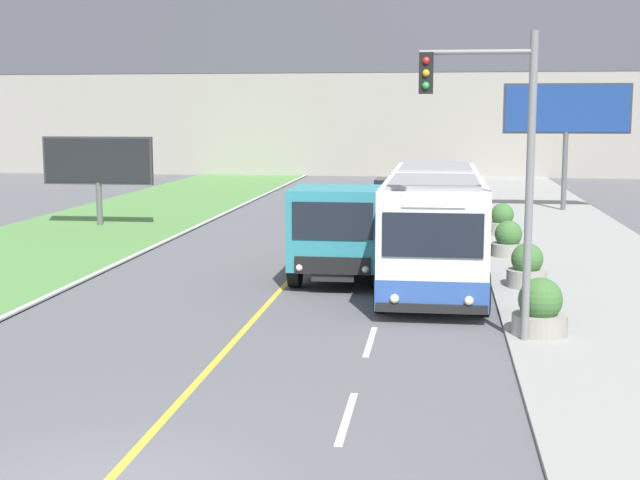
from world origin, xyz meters
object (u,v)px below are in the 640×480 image
object	(u,v)px
planter_round_third	(508,241)
planter_round_far	(502,221)
billboard_large	(567,113)
planter_round_near	(540,310)
planter_round_second	(527,268)
traffic_light_mast	(498,148)
dump_truck	(341,233)
city_bus	(434,224)
car_distant	(391,194)
billboard_small	(98,163)

from	to	relation	value
planter_round_third	planter_round_far	xyz separation A→B (m)	(0.15, 5.11, 0.02)
billboard_large	planter_round_far	size ratio (longest dim) A/B	5.08
planter_round_near	planter_round_second	bearing A→B (deg)	87.63
traffic_light_mast	planter_round_far	size ratio (longest dim) A/B	5.29
dump_truck	billboard_large	distance (m)	20.61
billboard_large	planter_round_near	bearing A→B (deg)	-98.58
city_bus	car_distant	xyz separation A→B (m)	(-2.18, 17.95, -0.83)
car_distant	billboard_small	bearing A→B (deg)	-144.71
billboard_large	planter_round_far	distance (m)	10.32
billboard_large	planter_round_third	bearing A→B (deg)	-104.21
billboard_small	planter_round_far	xyz separation A→B (m)	(16.12, -0.97, -1.99)
planter_round_far	city_bus	bearing A→B (deg)	-105.60
city_bus	traffic_light_mast	xyz separation A→B (m)	(1.26, -6.95, 2.40)
billboard_large	dump_truck	bearing A→B (deg)	-114.40
billboard_small	planter_round_near	bearing A→B (deg)	-45.78
car_distant	planter_round_second	size ratio (longest dim) A/B	3.71
car_distant	billboard_small	distance (m)	14.18
billboard_small	planter_round_far	distance (m)	16.27
traffic_light_mast	planter_round_second	xyz separation A→B (m)	(1.18, 5.59, -3.33)
dump_truck	planter_round_near	bearing A→B (deg)	-50.18
planter_round_second	planter_round_third	world-z (taller)	planter_round_second
city_bus	planter_round_far	bearing A→B (deg)	74.40
city_bus	planter_round_second	world-z (taller)	city_bus
car_distant	billboard_small	xyz separation A→B (m)	(-11.47, -8.12, 1.89)
billboard_large	planter_round_third	distance (m)	14.99
traffic_light_mast	planter_round_far	xyz separation A→B (m)	(1.22, 15.81, -3.33)
dump_truck	billboard_small	size ratio (longest dim) A/B	1.42
dump_truck	traffic_light_mast	world-z (taller)	traffic_light_mast
traffic_light_mast	billboard_small	xyz separation A→B (m)	(-14.90, 16.78, -1.34)
planter_round_second	planter_round_near	bearing A→B (deg)	-92.37
city_bus	car_distant	world-z (taller)	city_bus
traffic_light_mast	planter_round_far	bearing A→B (deg)	85.59
billboard_small	planter_round_third	size ratio (longest dim) A/B	4.05
planter_round_third	planter_round_far	bearing A→B (deg)	88.36
planter_round_second	traffic_light_mast	bearing A→B (deg)	-101.89
traffic_light_mast	planter_round_near	world-z (taller)	traffic_light_mast
city_bus	planter_round_third	bearing A→B (deg)	58.17
dump_truck	planter_round_near	xyz separation A→B (m)	(4.75, -5.70, -0.73)
city_bus	billboard_small	bearing A→B (deg)	144.23
traffic_light_mast	planter_round_second	size ratio (longest dim) A/B	5.33
planter_round_near	city_bus	bearing A→B (deg)	108.93
billboard_large	planter_round_third	world-z (taller)	billboard_large
planter_round_near	planter_round_far	world-z (taller)	planter_round_near
billboard_large	billboard_small	xyz separation A→B (m)	(-19.52, -7.92, -2.00)
billboard_small	planter_round_second	world-z (taller)	billboard_small
planter_round_second	planter_round_third	bearing A→B (deg)	91.17
dump_truck	planter_round_near	distance (m)	7.46
city_bus	planter_round_near	world-z (taller)	city_bus
planter_round_second	planter_round_far	xyz separation A→B (m)	(0.04, 10.22, 0.00)
dump_truck	planter_round_second	size ratio (longest dim) A/B	5.62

